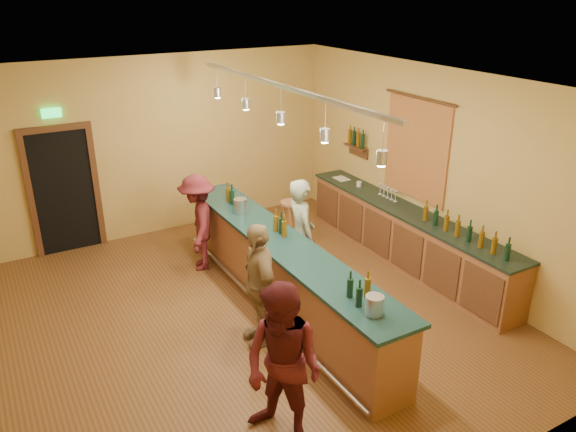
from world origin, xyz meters
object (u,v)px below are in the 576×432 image
bartender (301,234)px  customer_a (283,367)px  customer_b (259,284)px  customer_c (198,223)px  bar_stool (291,209)px  back_counter (406,236)px  tasting_bar (282,269)px

bartender → customer_a: size_ratio=0.98×
customer_a → customer_b: bearing=136.2°
bartender → customer_a: bearing=154.5°
customer_c → bar_stool: 1.79m
customer_a → back_counter: bearing=98.5°
customer_a → bar_stool: customer_a is taller
tasting_bar → bar_stool: (1.23, 1.85, 0.01)m
back_counter → customer_a: (-3.64, -2.38, 0.39)m
customer_b → back_counter: bearing=113.0°
back_counter → bar_stool: bearing=125.8°
tasting_bar → customer_b: bearing=-138.7°
back_counter → customer_c: 3.37m
tasting_bar → customer_c: customer_c is taller
back_counter → customer_b: 3.18m
bartender → customer_c: bearing=48.1°
bartender → customer_b: size_ratio=1.04×
bartender → customer_b: (-1.20, -0.95, -0.04)m
customer_a → bar_stool: (2.44, 4.05, -0.26)m
customer_b → bar_stool: size_ratio=2.17×
tasting_bar → customer_c: bearing=107.6°
customer_b → customer_c: 2.30m
customer_a → customer_c: 3.98m
tasting_bar → customer_b: 0.89m
customer_a → customer_c: bearing=145.7°
bar_stool → customer_b: bearing=-127.7°
bartender → back_counter: bearing=-87.5°
back_counter → tasting_bar: 2.44m
tasting_bar → bar_stool: 2.22m
customer_b → customer_c: bearing=-173.1°
customer_c → bar_stool: size_ratio=2.07×
back_counter → customer_b: size_ratio=2.75×
bartender → customer_c: bartender is taller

